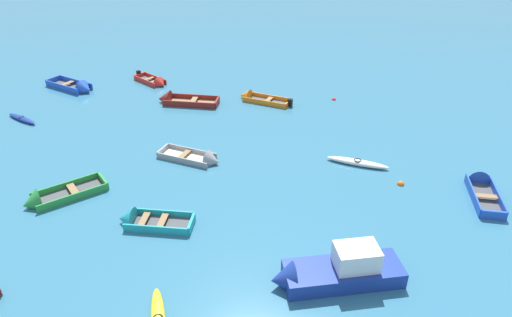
{
  "coord_description": "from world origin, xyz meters",
  "views": [
    {
      "loc": [
        1.66,
        -3.27,
        13.97
      ],
      "look_at": [
        0.0,
        20.47,
        0.15
      ],
      "focal_mm": 32.57,
      "sensor_mm": 36.0,
      "label": 1
    }
  ],
  "objects_px": {
    "rowboat_blue_cluster_inner": "(480,186)",
    "rowboat_grey_near_camera": "(203,159)",
    "kayak_white_cluster_outer": "(357,162)",
    "kayak_deep_blue_distant_center": "(22,119)",
    "rowboat_maroon_far_left": "(175,100)",
    "mooring_buoy_between_boats_right": "(400,184)",
    "rowboat_red_center": "(156,82)",
    "rowboat_orange_near_left": "(255,98)",
    "motor_launch_deep_blue_back_row_center": "(334,271)",
    "rowboat_green_foreground_center": "(47,199)",
    "rowboat_blue_outer_right": "(78,88)",
    "mooring_buoy_outer_edge": "(334,100)",
    "rowboat_turquoise_outer_left": "(141,221)"
  },
  "relations": [
    {
      "from": "rowboat_blue_outer_right",
      "to": "kayak_deep_blue_distant_center",
      "type": "relative_size",
      "value": 1.63
    },
    {
      "from": "rowboat_turquoise_outer_left",
      "to": "rowboat_orange_near_left",
      "type": "bearing_deg",
      "value": 74.28
    },
    {
      "from": "rowboat_blue_outer_right",
      "to": "mooring_buoy_outer_edge",
      "type": "relative_size",
      "value": 13.73
    },
    {
      "from": "rowboat_turquoise_outer_left",
      "to": "rowboat_maroon_far_left",
      "type": "bearing_deg",
      "value": 96.06
    },
    {
      "from": "rowboat_red_center",
      "to": "mooring_buoy_outer_edge",
      "type": "xyz_separation_m",
      "value": [
        14.47,
        -2.25,
        -0.18
      ]
    },
    {
      "from": "rowboat_blue_outer_right",
      "to": "kayak_deep_blue_distant_center",
      "type": "height_order",
      "value": "rowboat_blue_outer_right"
    },
    {
      "from": "rowboat_turquoise_outer_left",
      "to": "rowboat_green_foreground_center",
      "type": "bearing_deg",
      "value": 164.98
    },
    {
      "from": "mooring_buoy_between_boats_right",
      "to": "rowboat_red_center",
      "type": "bearing_deg",
      "value": 141.07
    },
    {
      "from": "kayak_deep_blue_distant_center",
      "to": "rowboat_maroon_far_left",
      "type": "distance_m",
      "value": 10.71
    },
    {
      "from": "rowboat_blue_cluster_inner",
      "to": "kayak_white_cluster_outer",
      "type": "relative_size",
      "value": 1.11
    },
    {
      "from": "rowboat_blue_cluster_inner",
      "to": "rowboat_grey_near_camera",
      "type": "bearing_deg",
      "value": 172.99
    },
    {
      "from": "rowboat_red_center",
      "to": "mooring_buoy_between_boats_right",
      "type": "xyz_separation_m",
      "value": [
        17.22,
        -13.91,
        -0.18
      ]
    },
    {
      "from": "rowboat_orange_near_left",
      "to": "rowboat_turquoise_outer_left",
      "type": "xyz_separation_m",
      "value": [
        -4.38,
        -15.55,
        0.02
      ]
    },
    {
      "from": "rowboat_red_center",
      "to": "rowboat_green_foreground_center",
      "type": "relative_size",
      "value": 0.81
    },
    {
      "from": "kayak_deep_blue_distant_center",
      "to": "rowboat_maroon_far_left",
      "type": "xyz_separation_m",
      "value": [
        10.01,
        3.79,
        0.07
      ]
    },
    {
      "from": "rowboat_orange_near_left",
      "to": "rowboat_turquoise_outer_left",
      "type": "distance_m",
      "value": 16.15
    },
    {
      "from": "kayak_white_cluster_outer",
      "to": "rowboat_blue_outer_right",
      "type": "height_order",
      "value": "rowboat_blue_outer_right"
    },
    {
      "from": "rowboat_blue_outer_right",
      "to": "mooring_buoy_between_boats_right",
      "type": "height_order",
      "value": "rowboat_blue_outer_right"
    },
    {
      "from": "rowboat_green_foreground_center",
      "to": "kayak_white_cluster_outer",
      "type": "relative_size",
      "value": 1.13
    },
    {
      "from": "rowboat_blue_cluster_inner",
      "to": "rowboat_grey_near_camera",
      "type": "distance_m",
      "value": 15.45
    },
    {
      "from": "rowboat_orange_near_left",
      "to": "motor_launch_deep_blue_back_row_center",
      "type": "distance_m",
      "value": 19.28
    },
    {
      "from": "rowboat_grey_near_camera",
      "to": "mooring_buoy_outer_edge",
      "type": "height_order",
      "value": "rowboat_grey_near_camera"
    },
    {
      "from": "rowboat_grey_near_camera",
      "to": "rowboat_maroon_far_left",
      "type": "relative_size",
      "value": 0.87
    },
    {
      "from": "rowboat_red_center",
      "to": "kayak_white_cluster_outer",
      "type": "distance_m",
      "value": 19.27
    },
    {
      "from": "mooring_buoy_between_boats_right",
      "to": "rowboat_orange_near_left",
      "type": "bearing_deg",
      "value": 128.3
    },
    {
      "from": "rowboat_orange_near_left",
      "to": "rowboat_maroon_far_left",
      "type": "bearing_deg",
      "value": -170.85
    },
    {
      "from": "rowboat_blue_cluster_inner",
      "to": "motor_launch_deep_blue_back_row_center",
      "type": "relative_size",
      "value": 0.72
    },
    {
      "from": "rowboat_turquoise_outer_left",
      "to": "kayak_deep_blue_distant_center",
      "type": "bearing_deg",
      "value": 136.95
    },
    {
      "from": "rowboat_orange_near_left",
      "to": "rowboat_maroon_far_left",
      "type": "distance_m",
      "value": 6.0
    },
    {
      "from": "rowboat_blue_outer_right",
      "to": "mooring_buoy_outer_edge",
      "type": "xyz_separation_m",
      "value": [
        20.29,
        -0.46,
        -0.23
      ]
    },
    {
      "from": "rowboat_green_foreground_center",
      "to": "mooring_buoy_between_boats_right",
      "type": "height_order",
      "value": "rowboat_green_foreground_center"
    },
    {
      "from": "rowboat_turquoise_outer_left",
      "to": "rowboat_blue_outer_right",
      "type": "relative_size",
      "value": 0.8
    },
    {
      "from": "kayak_deep_blue_distant_center",
      "to": "rowboat_maroon_far_left",
      "type": "relative_size",
      "value": 0.6
    },
    {
      "from": "rowboat_blue_cluster_inner",
      "to": "rowboat_green_foreground_center",
      "type": "xyz_separation_m",
      "value": [
        -22.63,
        -2.74,
        -0.02
      ]
    },
    {
      "from": "motor_launch_deep_blue_back_row_center",
      "to": "rowboat_grey_near_camera",
      "type": "distance_m",
      "value": 11.57
    },
    {
      "from": "rowboat_grey_near_camera",
      "to": "rowboat_blue_outer_right",
      "type": "bearing_deg",
      "value": 138.57
    },
    {
      "from": "rowboat_grey_near_camera",
      "to": "rowboat_orange_near_left",
      "type": "bearing_deg",
      "value": 75.92
    },
    {
      "from": "rowboat_green_foreground_center",
      "to": "rowboat_grey_near_camera",
      "type": "relative_size",
      "value": 1.0
    },
    {
      "from": "motor_launch_deep_blue_back_row_center",
      "to": "rowboat_grey_near_camera",
      "type": "relative_size",
      "value": 1.38
    },
    {
      "from": "rowboat_blue_cluster_inner",
      "to": "rowboat_orange_near_left",
      "type": "height_order",
      "value": "rowboat_blue_cluster_inner"
    },
    {
      "from": "rowboat_blue_cluster_inner",
      "to": "motor_launch_deep_blue_back_row_center",
      "type": "xyz_separation_m",
      "value": [
        -8.37,
        -7.34,
        0.33
      ]
    },
    {
      "from": "rowboat_orange_near_left",
      "to": "rowboat_grey_near_camera",
      "type": "xyz_separation_m",
      "value": [
        -2.38,
        -9.5,
        -0.01
      ]
    },
    {
      "from": "motor_launch_deep_blue_back_row_center",
      "to": "kayak_deep_blue_distant_center",
      "type": "relative_size",
      "value": 2.0
    },
    {
      "from": "rowboat_maroon_far_left",
      "to": "mooring_buoy_between_boats_right",
      "type": "xyz_separation_m",
      "value": [
        14.74,
        -10.21,
        -0.21
      ]
    },
    {
      "from": "mooring_buoy_outer_edge",
      "to": "rowboat_red_center",
      "type": "bearing_deg",
      "value": 171.14
    },
    {
      "from": "rowboat_blue_cluster_inner",
      "to": "kayak_deep_blue_distant_center",
      "type": "xyz_separation_m",
      "value": [
        -28.89,
        6.64,
        -0.08
      ]
    },
    {
      "from": "motor_launch_deep_blue_back_row_center",
      "to": "rowboat_blue_cluster_inner",
      "type": "bearing_deg",
      "value": 41.27
    },
    {
      "from": "rowboat_maroon_far_left",
      "to": "kayak_deep_blue_distant_center",
      "type": "bearing_deg",
      "value": -159.27
    },
    {
      "from": "rowboat_green_foreground_center",
      "to": "rowboat_blue_outer_right",
      "type": "bearing_deg",
      "value": 106.79
    },
    {
      "from": "rowboat_grey_near_camera",
      "to": "kayak_deep_blue_distant_center",
      "type": "xyz_separation_m",
      "value": [
        -13.56,
        4.75,
        -0.03
      ]
    }
  ]
}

